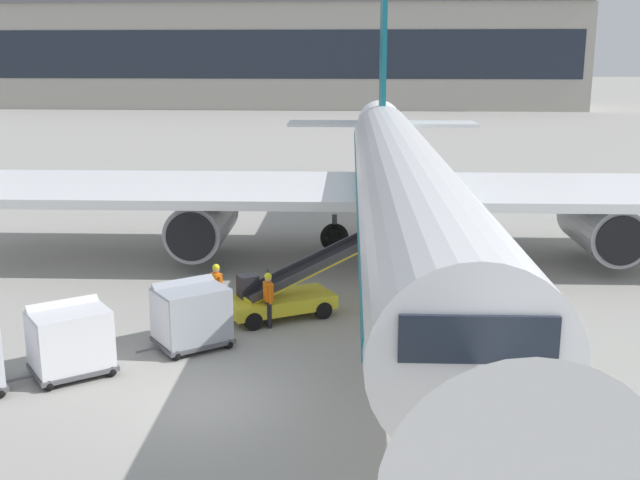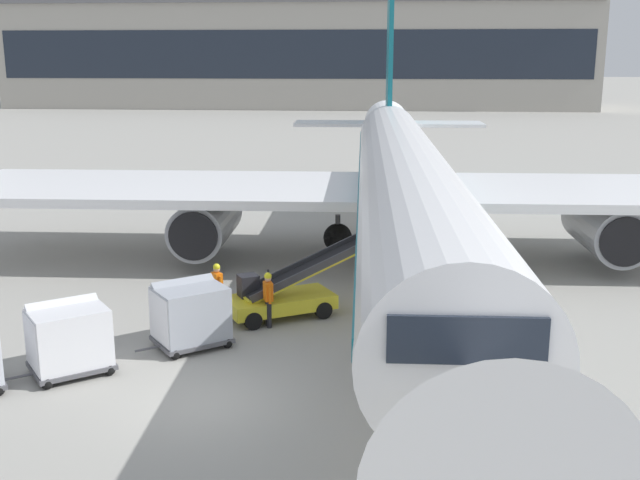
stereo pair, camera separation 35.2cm
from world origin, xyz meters
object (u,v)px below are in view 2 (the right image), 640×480
Objects in this scene: baggage_cart_lead at (190,313)px; ground_crew_by_loader at (268,296)px; ground_crew_by_carts at (217,286)px; parked_airplane at (403,179)px; baggage_cart_second at (69,337)px; safety_cone_engine_keepout at (271,282)px; belt_loader at (288,291)px.

baggage_cart_lead is 2.67m from ground_crew_by_loader.
parked_airplane is at bearing 52.18° from ground_crew_by_carts.
parked_airplane reaches higher than ground_crew_by_loader.
baggage_cart_second is (-8.91, -12.55, -2.34)m from parked_airplane.
ground_crew_by_loader is (-4.22, -8.62, -2.34)m from parked_airplane.
baggage_cart_lead is 5.74m from safety_cone_engine_keepout.
parked_airplane is 17.54× the size of baggage_cart_lead.
ground_crew_by_carts reaches higher than safety_cone_engine_keepout.
safety_cone_engine_keepout is (4.20, 7.65, -0.70)m from baggage_cart_second.
ground_crew_by_carts is at bearing 153.59° from ground_crew_by_loader.
baggage_cart_second reaches higher than ground_crew_by_carts.
ground_crew_by_carts is at bearing 85.44° from baggage_cart_lead.
ground_crew_by_carts is at bearing -127.82° from parked_airplane.
ground_crew_by_carts is (-1.79, 0.89, 0.00)m from ground_crew_by_loader.
belt_loader is at bearing 44.28° from baggage_cart_second.
parked_airplane is at bearing 59.11° from baggage_cart_lead.
ground_crew_by_carts is (2.90, 4.81, -0.00)m from baggage_cart_second.
ground_crew_by_loader is (4.69, 3.93, -0.00)m from baggage_cart_second.
belt_loader is 2.02× the size of baggage_cart_second.
ground_crew_by_loader and ground_crew_by_carts have the same top height.
ground_crew_by_loader is 2.80× the size of safety_cone_engine_keepout.
parked_airplane reaches higher than safety_cone_engine_keepout.
baggage_cart_second is at bearing -140.07° from ground_crew_by_loader.
ground_crew_by_carts is (-6.00, -7.73, -2.34)m from parked_airplane.
parked_airplane is 10.07m from ground_crew_by_carts.
belt_loader is at bearing 67.12° from ground_crew_by_loader.
parked_airplane reaches higher than ground_crew_by_carts.
baggage_cart_lead is 1.52× the size of ground_crew_by_carts.
parked_airplane is at bearing 54.63° from baggage_cart_second.
baggage_cart_lead is at bearing -120.89° from parked_airplane.
belt_loader is 2.84m from safety_cone_engine_keepout.
belt_loader is (-3.75, -7.52, -2.52)m from parked_airplane.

